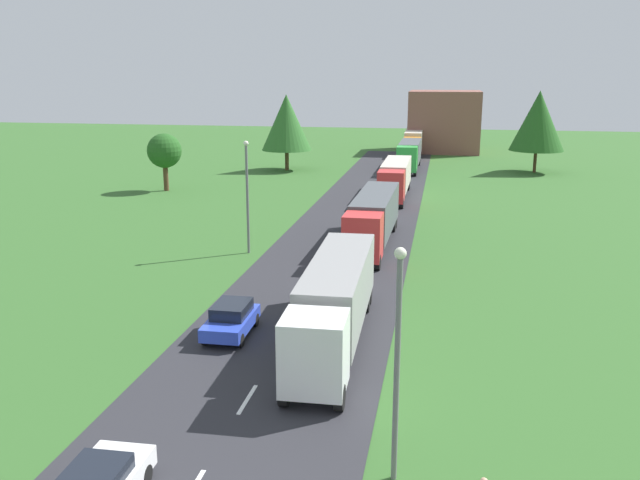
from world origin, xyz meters
TOP-DOWN VIEW (x-y plane):
  - road at (0.00, 24.50)m, footprint 10.00×140.00m
  - lane_marking_centre at (0.00, 21.50)m, footprint 0.16×121.31m
  - truck_lead at (2.41, 16.79)m, footprint 2.81×13.43m
  - truck_second at (2.20, 35.22)m, footprint 2.64×13.52m
  - truck_third at (2.28, 54.66)m, footprint 2.51×12.45m
  - truck_fourth at (2.58, 74.38)m, footprint 2.53×12.13m
  - truck_fifth at (2.33, 90.58)m, footprint 2.70×14.66m
  - car_second at (-2.63, 16.89)m, footprint 1.96×3.95m
  - lamppost_lead at (5.95, 6.68)m, footprint 0.36×0.36m
  - lamppost_second at (-6.15, 31.64)m, footprint 0.36×0.36m
  - tree_oak at (18.23, 75.36)m, footprint 6.67×6.67m
  - tree_birch at (-21.99, 54.30)m, footprint 3.61×3.61m
  - tree_maple at (-12.88, 71.58)m, footprint 6.36×6.36m
  - distant_building at (6.73, 96.73)m, footprint 10.93×10.89m

SIDE VIEW (x-z plane):
  - road at x=0.00m, z-range 0.00..0.06m
  - lane_marking_centre at x=0.00m, z-range 0.06..0.07m
  - car_second at x=-2.63m, z-range 0.09..1.62m
  - truck_third at x=2.28m, z-range 0.34..3.83m
  - truck_fourth at x=2.58m, z-range 0.35..3.87m
  - truck_second at x=2.20m, z-range 0.35..3.97m
  - truck_fifth at x=2.33m, z-range 0.33..4.00m
  - truck_lead at x=2.41m, z-range 0.34..4.03m
  - lamppost_lead at x=5.95m, z-range 0.47..7.94m
  - tree_birch at x=-21.99m, z-range 1.18..7.25m
  - lamppost_second at x=-6.15m, z-range 0.47..8.29m
  - distant_building at x=6.73m, z-range 0.00..9.42m
  - tree_maple at x=-12.88m, z-range 1.28..10.87m
  - tree_oak at x=18.23m, z-range 1.37..11.47m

